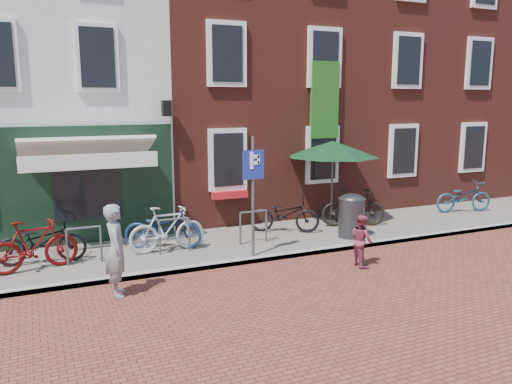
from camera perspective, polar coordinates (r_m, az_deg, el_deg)
name	(u,v)px	position (r m, az deg, el deg)	size (l,w,h in m)	color
ground	(255,263)	(11.56, -0.17, -7.96)	(80.00, 80.00, 0.00)	brown
sidewalk	(267,240)	(13.25, 1.18, -5.34)	(24.00, 3.00, 0.10)	slate
building_stucco	(2,69)	(17.08, -26.47, 12.20)	(8.00, 8.00, 9.00)	silver
building_brick_mid	(226,59)	(18.27, -3.38, 14.61)	(6.00, 8.00, 10.00)	maroon
building_brick_right	(369,64)	(21.14, 12.50, 13.81)	(6.00, 8.00, 10.00)	maroon
filler_right	(489,79)	(25.48, 24.57, 11.37)	(7.00, 8.00, 9.00)	maroon
litter_bin	(352,213)	(13.41, 10.63, -2.35)	(0.66, 0.66, 1.21)	#37373A
parking_sign	(253,181)	(11.37, -0.32, 1.21)	(0.50, 0.08, 2.72)	#4C4C4F
parasol	(333,146)	(14.76, 8.57, 5.12)	(2.66, 2.66, 2.46)	#4C4C4F
woman	(116,250)	(9.86, -15.31, -6.27)	(0.64, 0.42, 1.75)	gray
boy	(362,240)	(11.47, 11.73, -5.31)	(0.56, 0.44, 1.16)	#873146
bicycle_0	(41,242)	(12.03, -22.84, -5.14)	(0.65, 1.86, 0.98)	black
bicycle_1	(33,245)	(11.59, -23.60, -5.49)	(0.51, 1.80, 1.08)	#590808
bicycle_2	(163,228)	(12.41, -10.35, -4.02)	(0.65, 1.86, 0.98)	navy
bicycle_3	(167,229)	(12.13, -9.88, -4.08)	(0.51, 1.80, 1.08)	#B3B4B6
bicycle_4	(284,214)	(13.72, 3.20, -2.49)	(0.65, 1.86, 0.98)	black
bicycle_5	(354,207)	(14.56, 10.84, -1.70)	(0.51, 1.80, 1.08)	black
bicycle_6	(464,197)	(17.42, 22.15, -0.50)	(0.65, 1.86, 0.98)	navy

